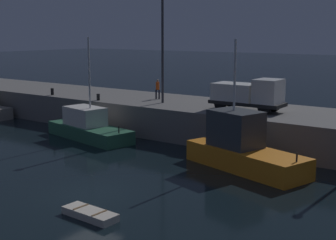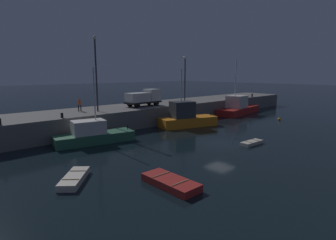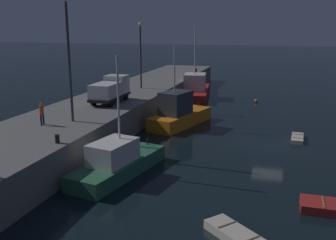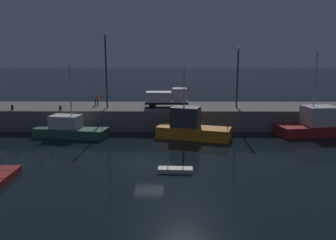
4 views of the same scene
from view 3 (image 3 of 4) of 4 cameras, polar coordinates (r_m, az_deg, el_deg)
name	(u,v)px [view 3 (image 3 of 4)]	position (r m, az deg, el deg)	size (l,w,h in m)	color
ground_plane	(269,146)	(32.59, 14.77, -3.69)	(320.00, 320.00, 0.00)	black
pier_quay	(96,118)	(36.14, -10.69, 0.30)	(73.23, 7.94, 2.48)	slate
fishing_trawler_red	(195,89)	(52.37, 4.05, 4.57)	(11.23, 4.92, 9.47)	red
fishing_boat_white	(179,113)	(37.42, 1.60, 1.01)	(8.39, 4.83, 7.73)	orange
fishing_boat_orange	(117,162)	(25.44, -7.56, -6.21)	(8.41, 4.03, 7.76)	#2D6647
dinghy_orange_near	(238,236)	(18.59, 10.31, -16.64)	(3.19, 3.44, 0.48)	beige
dinghy_red_small	(297,138)	(34.72, 18.65, -2.58)	(2.79, 1.10, 0.38)	beige
mooring_buoy_near	(256,101)	(50.30, 12.95, 2.80)	(0.41, 0.41, 0.41)	orange
lamp_post_west	(69,51)	(29.37, -14.54, 9.86)	(0.44, 0.44, 9.14)	#38383D
lamp_post_east	(141,50)	(44.26, -4.10, 10.32)	(0.44, 0.44, 7.42)	#38383D
utility_truck	(110,89)	(36.55, -8.55, 4.51)	(5.41, 2.06, 2.39)	black
dockworker	(42,112)	(29.41, -18.24, 1.10)	(0.44, 0.32, 1.67)	black
bollard_west	(196,71)	(59.65, 4.18, 7.33)	(0.28, 0.28, 0.63)	black
bollard_central	(57,139)	(24.76, -16.12, -2.70)	(0.28, 0.28, 0.54)	black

